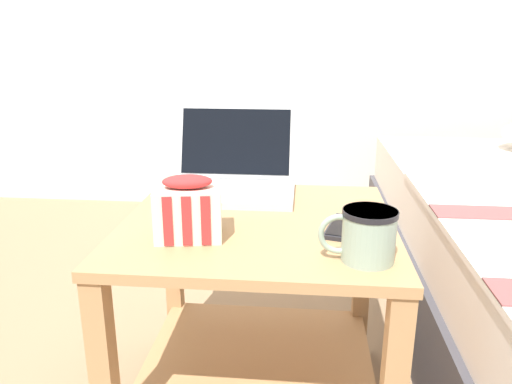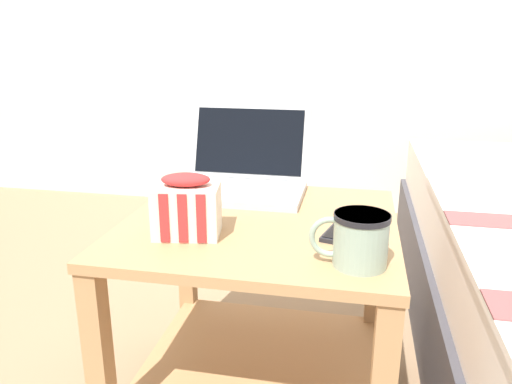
{
  "view_description": "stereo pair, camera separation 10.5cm",
  "coord_description": "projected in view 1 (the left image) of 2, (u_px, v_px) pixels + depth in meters",
  "views": [
    {
      "loc": [
        0.1,
        -1.05,
        0.91
      ],
      "look_at": [
        0.0,
        -0.04,
        0.59
      ],
      "focal_mm": 35.0,
      "sensor_mm": 36.0,
      "label": 1
    },
    {
      "loc": [
        0.2,
        -1.03,
        0.91
      ],
      "look_at": [
        0.0,
        -0.04,
        0.59
      ],
      "focal_mm": 35.0,
      "sensor_mm": 36.0,
      "label": 2
    }
  ],
  "objects": [
    {
      "name": "bedside_table",
      "position": [
        258.0,
        293.0,
        1.17
      ],
      "size": [
        0.6,
        0.58,
        0.51
      ],
      "color": "tan",
      "rests_on": "ground_plane"
    },
    {
      "name": "laptop",
      "position": [
        231.0,
        175.0,
        1.32
      ],
      "size": [
        0.33,
        0.28,
        0.21
      ],
      "color": "#B7BABC",
      "rests_on": "bedside_table"
    },
    {
      "name": "mug_front_left",
      "position": [
        367.0,
        233.0,
        0.9
      ],
      "size": [
        0.14,
        0.1,
        0.1
      ],
      "color": "#8CA593",
      "rests_on": "bedside_table"
    },
    {
      "name": "snack_bag",
      "position": [
        188.0,
        210.0,
        1.01
      ],
      "size": [
        0.15,
        0.11,
        0.13
      ],
      "color": "silver",
      "rests_on": "bedside_table"
    },
    {
      "name": "cell_phone",
      "position": [
        345.0,
        227.0,
        1.06
      ],
      "size": [
        0.1,
        0.16,
        0.01
      ],
      "color": "black",
      "rests_on": "bedside_table"
    }
  ]
}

